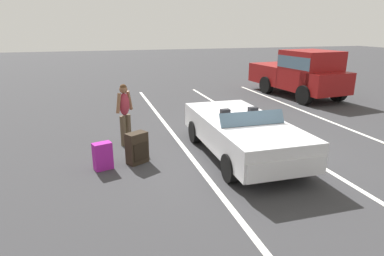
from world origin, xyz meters
The scene contains 9 objects.
ground_plane centered at (0.00, 0.00, 0.00)m, with size 80.00×80.00×0.00m, color #333335.
lot_line_near centered at (0.00, -1.22, 0.00)m, with size 18.00×0.12×0.01m, color silver.
lot_line_mid centered at (0.00, 1.48, 0.00)m, with size 18.00×0.12×0.01m, color silver.
lot_line_far centered at (0.00, 4.18, 0.00)m, with size 18.00×0.12×0.01m, color silver.
convertible_car centered at (0.21, 0.00, 0.59)m, with size 4.15×1.86×1.24m.
suitcase_large_black centered at (-0.27, -2.52, 0.37)m, with size 0.48×0.56×0.74m.
suitcase_medium_bright centered at (-0.13, -3.31, 0.31)m, with size 0.36×0.45×0.62m.
traveler_person centered at (-1.63, -2.64, 0.93)m, with size 0.46×0.51×1.65m.
parked_pickup_truck_near centered at (-5.82, 5.59, 1.11)m, with size 5.17×2.46×2.10m.
Camera 1 is at (7.03, -3.35, 3.07)m, focal length 31.02 mm.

